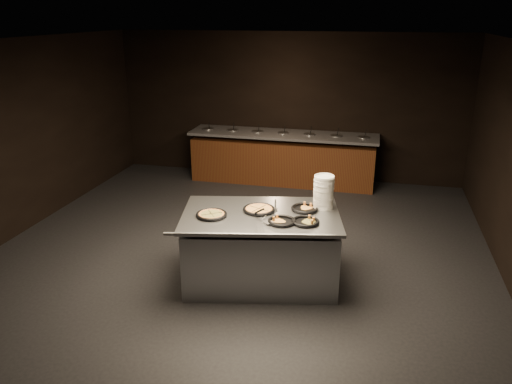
% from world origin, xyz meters
% --- Properties ---
extents(room, '(7.02, 8.02, 2.92)m').
position_xyz_m(room, '(0.00, 0.00, 1.45)').
color(room, black).
rests_on(room, ground).
extents(salad_bar, '(3.70, 0.83, 1.18)m').
position_xyz_m(salad_bar, '(0.00, 3.56, 0.44)').
color(salad_bar, '#563114').
rests_on(salad_bar, ground).
extents(serving_counter, '(2.13, 1.61, 0.92)m').
position_xyz_m(serving_counter, '(0.46, -0.37, 0.44)').
color(serving_counter, '#AAACB1').
rests_on(serving_counter, ground).
extents(plate_stack, '(0.25, 0.25, 0.42)m').
position_xyz_m(plate_stack, '(1.18, 0.01, 1.13)').
color(plate_stack, white).
rests_on(plate_stack, serving_counter).
extents(pan_veggie_whole, '(0.38, 0.38, 0.04)m').
position_xyz_m(pan_veggie_whole, '(-0.11, -0.58, 0.94)').
color(pan_veggie_whole, black).
rests_on(pan_veggie_whole, serving_counter).
extents(pan_cheese_whole, '(0.40, 0.40, 0.04)m').
position_xyz_m(pan_cheese_whole, '(0.41, -0.28, 0.94)').
color(pan_cheese_whole, black).
rests_on(pan_cheese_whole, serving_counter).
extents(pan_cheese_slices_a, '(0.34, 0.34, 0.04)m').
position_xyz_m(pan_cheese_slices_a, '(0.96, -0.12, 0.94)').
color(pan_cheese_slices_a, black).
rests_on(pan_cheese_slices_a, serving_counter).
extents(pan_cheese_slices_b, '(0.33, 0.33, 0.04)m').
position_xyz_m(pan_cheese_slices_b, '(0.76, -0.58, 0.94)').
color(pan_cheese_slices_b, black).
rests_on(pan_cheese_slices_b, serving_counter).
extents(pan_veggie_slices, '(0.33, 0.33, 0.04)m').
position_xyz_m(pan_veggie_slices, '(1.03, -0.52, 0.94)').
color(pan_veggie_slices, black).
rests_on(pan_veggie_slices, serving_counter).
extents(server_left, '(0.13, 0.29, 0.14)m').
position_xyz_m(server_left, '(0.61, -0.26, 0.99)').
color(server_left, '#AAACB1').
rests_on(server_left, serving_counter).
extents(server_right, '(0.28, 0.26, 0.17)m').
position_xyz_m(server_right, '(0.52, -0.57, 1.00)').
color(server_right, '#AAACB1').
rests_on(server_right, serving_counter).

